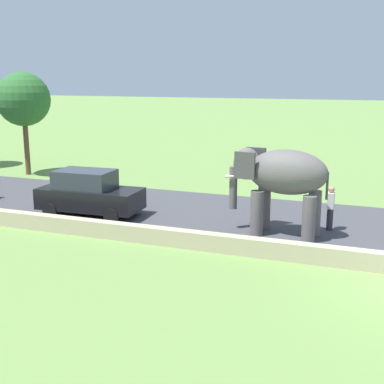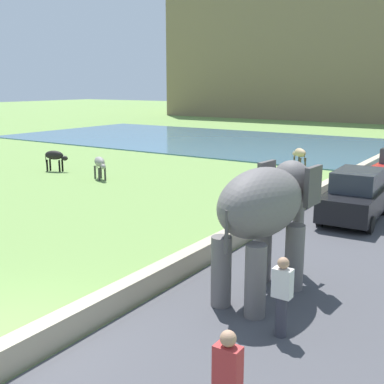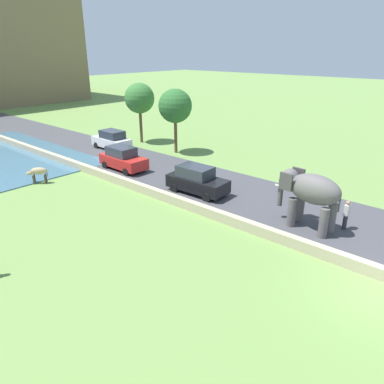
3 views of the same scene
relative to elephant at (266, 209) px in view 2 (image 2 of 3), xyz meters
The scene contains 9 objects.
barrier_wall 13.71m from the elephant, 99.49° to the left, with size 0.40×110.00×0.56m, color tan.
lake 31.39m from the elephant, 123.83° to the left, with size 36.00×18.00×0.08m, color #426B84.
elephant is the anchor object (origin of this frame).
person_beside_elephant 2.26m from the elephant, 54.91° to the right, with size 0.36×0.22×1.63m.
person_trailing 4.91m from the elephant, 70.41° to the right, with size 0.36×0.22×1.63m.
car_black 7.52m from the elephant, 90.14° to the left, with size 1.94×4.07×1.80m.
cow_tan 17.89m from the elephant, 108.92° to the left, with size 1.26×1.17×1.15m.
cow_grey 15.26m from the elephant, 148.10° to the left, with size 1.37×0.99×1.15m.
cow_black 18.68m from the elephant, 153.28° to the left, with size 1.42×0.76×1.15m.
Camera 2 is at (7.79, -4.87, 4.72)m, focal length 45.27 mm.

